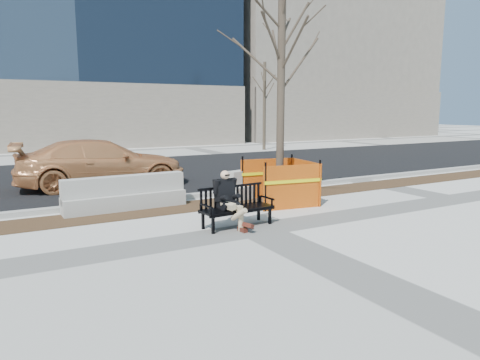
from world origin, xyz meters
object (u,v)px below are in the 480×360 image
object	(u,v)px
bench	(237,226)
jersey_barrier_left	(126,209)
tree_fence	(279,203)
sedan	(103,187)
seated_man	(227,227)
jersey_barrier_right	(265,194)

from	to	relation	value
bench	jersey_barrier_left	xyz separation A→B (m)	(-1.60, 2.68, 0.00)
tree_fence	sedan	size ratio (longest dim) A/B	1.15
bench	sedan	distance (m)	6.36
sedan	jersey_barrier_left	xyz separation A→B (m)	(-0.21, -3.52, 0.00)
bench	seated_man	bearing A→B (deg)	168.57
sedan	jersey_barrier_right	xyz separation A→B (m)	(3.77, -3.50, 0.00)
bench	sedan	world-z (taller)	sedan
jersey_barrier_left	sedan	bearing A→B (deg)	84.89
bench	jersey_barrier_left	world-z (taller)	bench
bench	seated_man	xyz separation A→B (m)	(-0.21, 0.03, 0.00)
seated_man	tree_fence	bearing A→B (deg)	28.90
sedan	jersey_barrier_left	size ratio (longest dim) A/B	1.75
jersey_barrier_left	jersey_barrier_right	bearing A→B (deg)	-1.53
bench	sedan	bearing A→B (deg)	98.83
tree_fence	jersey_barrier_right	world-z (taller)	tree_fence
sedan	jersey_barrier_left	distance (m)	3.52
seated_man	jersey_barrier_right	bearing A→B (deg)	42.05
jersey_barrier_left	bench	bearing A→B (deg)	-60.91
tree_fence	sedan	bearing A→B (deg)	126.15
tree_fence	jersey_barrier_left	world-z (taller)	tree_fence
seated_man	tree_fence	world-z (taller)	tree_fence
jersey_barrier_left	seated_man	bearing A→B (deg)	-64.14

